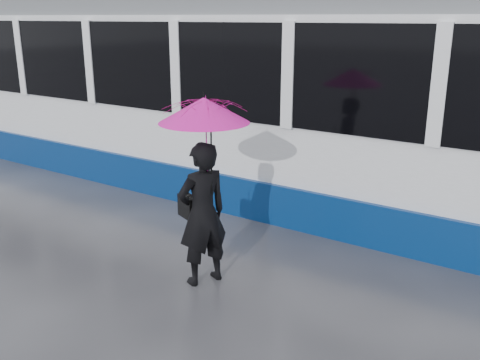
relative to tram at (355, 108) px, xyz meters
The scene contains 6 objects.
ground 3.00m from the tram, 84.39° to the right, with size 90.00×90.00×0.00m, color #29292D.
rails 1.65m from the tram, ahead, with size 34.00×1.51×0.02m.
tram is the anchor object (origin of this frame).
woman 3.37m from the tram, 97.69° to the right, with size 0.61×0.40×1.67m, color black.
umbrella 3.27m from the tram, 96.82° to the right, with size 1.28×1.28×1.13m.
handbag 3.37m from the tram, 101.54° to the right, with size 0.33×0.23×0.44m.
Camera 1 is at (2.85, -5.18, 2.97)m, focal length 40.00 mm.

